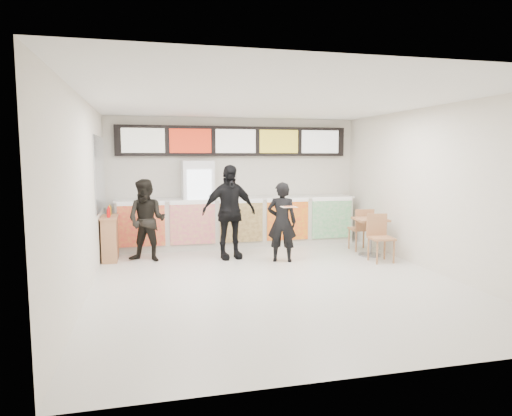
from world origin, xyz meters
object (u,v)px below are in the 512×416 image
object	(u,v)px
service_counter	(238,222)
customer_main	(282,222)
drinks_fridge	(198,204)
condiment_ledge	(110,238)
cafe_table	(370,230)
customer_left	(147,220)
customer_mid	(229,212)

from	to	relation	value
service_counter	customer_main	bearing A→B (deg)	-73.51
drinks_fridge	condiment_ledge	bearing A→B (deg)	-155.17
cafe_table	service_counter	bearing A→B (deg)	151.35
customer_left	condiment_ledge	world-z (taller)	customer_left
drinks_fridge	customer_mid	size ratio (longest dim) A/B	1.04
service_counter	customer_left	bearing A→B (deg)	-151.57
customer_mid	cafe_table	xyz separation A→B (m)	(2.94, -0.45, -0.41)
service_counter	customer_mid	xyz separation A→B (m)	(-0.44, -1.26, 0.39)
drinks_fridge	customer_main	xyz separation A→B (m)	(1.46, -1.80, -0.20)
service_counter	customer_left	size ratio (longest dim) A/B	3.37
service_counter	customer_mid	world-z (taller)	customer_mid
service_counter	customer_left	world-z (taller)	customer_left
drinks_fridge	customer_left	xyz separation A→B (m)	(-1.15, -1.15, -0.18)
customer_mid	service_counter	bearing A→B (deg)	62.30
customer_mid	cafe_table	world-z (taller)	customer_mid
service_counter	customer_mid	size ratio (longest dim) A/B	2.88
condiment_ledge	drinks_fridge	bearing A→B (deg)	24.83
service_counter	customer_main	world-z (taller)	customer_main
service_counter	drinks_fridge	bearing A→B (deg)	179.01
service_counter	drinks_fridge	xyz separation A→B (m)	(-0.93, 0.02, 0.43)
drinks_fridge	customer_mid	world-z (taller)	drinks_fridge
service_counter	customer_main	distance (m)	1.88
customer_left	cafe_table	size ratio (longest dim) A/B	1.00
customer_left	cafe_table	world-z (taller)	customer_left
service_counter	drinks_fridge	distance (m)	1.03
condiment_ledge	customer_left	bearing A→B (deg)	-20.54
customer_left	customer_mid	bearing A→B (deg)	18.39
customer_mid	cafe_table	bearing A→B (deg)	-17.04
customer_main	cafe_table	xyz separation A→B (m)	(1.97, 0.07, -0.25)
drinks_fridge	customer_left	distance (m)	1.64
condiment_ledge	customer_main	bearing A→B (deg)	-15.52
drinks_fridge	customer_left	size ratio (longest dim) A/B	1.21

